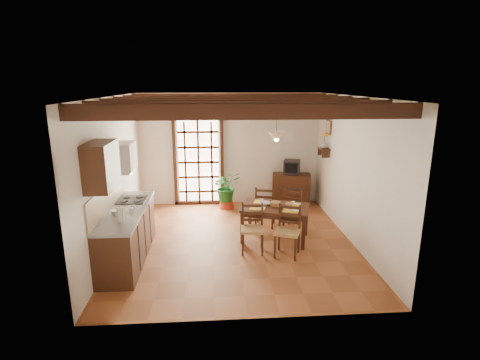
{
  "coord_description": "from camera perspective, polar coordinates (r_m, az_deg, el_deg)",
  "views": [
    {
      "loc": [
        -0.41,
        -6.82,
        3.04
      ],
      "look_at": [
        0.1,
        0.4,
        1.15
      ],
      "focal_mm": 28.0,
      "sensor_mm": 36.0,
      "label": 1
    }
  ],
  "objects": [
    {
      "name": "framed_picture",
      "position": [
        8.88,
        13.36,
        7.84
      ],
      "size": [
        0.03,
        0.32,
        0.32
      ],
      "color": "brown",
      "rests_on": "room_shell"
    },
    {
      "name": "potted_plant",
      "position": [
        9.23,
        -2.08,
        -0.9
      ],
      "size": [
        2.16,
        2.01,
        1.95
      ],
      "primitive_type": "imported",
      "rotation": [
        0.0,
        0.0,
        0.35
      ],
      "color": "#144C19",
      "rests_on": "ground_plane"
    },
    {
      "name": "chair_far_right",
      "position": [
        8.08,
        8.28,
        -5.46
      ],
      "size": [
        0.57,
        0.56,
        0.91
      ],
      "rotation": [
        0.0,
        0.0,
        2.59
      ],
      "color": "#A87E47",
      "rests_on": "ground_plane"
    },
    {
      "name": "ceiling_beams",
      "position": [
        6.84,
        -0.61,
        11.7
      ],
      "size": [
        4.5,
        4.34,
        0.2
      ],
      "color": "black",
      "rests_on": "room_shell"
    },
    {
      "name": "ground_plane",
      "position": [
        7.48,
        -0.55,
        -9.35
      ],
      "size": [
        5.0,
        5.0,
        0.0
      ],
      "primitive_type": "plane",
      "color": "brown"
    },
    {
      "name": "room_shell",
      "position": [
        6.94,
        -0.59,
        4.47
      ],
      "size": [
        4.52,
        5.02,
        2.81
      ],
      "color": "silver",
      "rests_on": "ground_plane"
    },
    {
      "name": "fuse_box",
      "position": [
        9.58,
        7.54,
        6.78
      ],
      "size": [
        0.25,
        0.03,
        0.32
      ],
      "primitive_type": "cube",
      "color": "white",
      "rests_on": "room_shell"
    },
    {
      "name": "dining_table",
      "position": [
        7.4,
        5.42,
        -4.67
      ],
      "size": [
        1.47,
        1.17,
        0.69
      ],
      "rotation": [
        0.0,
        0.0,
        -0.31
      ],
      "color": "#381D12",
      "rests_on": "ground_plane"
    },
    {
      "name": "upper_cabinet",
      "position": [
        5.89,
        -20.38,
        2.03
      ],
      "size": [
        0.35,
        0.8,
        0.7
      ],
      "primitive_type": "cube",
      "color": "#351C11",
      "rests_on": "room_shell"
    },
    {
      "name": "table_bowl",
      "position": [
        7.44,
        3.75,
        -3.58
      ],
      "size": [
        0.24,
        0.24,
        0.05
      ],
      "primitive_type": "imported",
      "rotation": [
        0.0,
        0.0,
        -0.12
      ],
      "color": "white",
      "rests_on": "dining_table"
    },
    {
      "name": "crt_tv",
      "position": [
        9.47,
        7.91,
        2.02
      ],
      "size": [
        0.47,
        0.46,
        0.33
      ],
      "rotation": [
        0.0,
        0.0,
        -0.3
      ],
      "color": "black",
      "rests_on": "sideboard"
    },
    {
      "name": "plant_pot",
      "position": [
        9.36,
        -2.06,
        -3.61
      ],
      "size": [
        0.39,
        0.39,
        0.24
      ],
      "primitive_type": "cone",
      "color": "maroon",
      "rests_on": "ground_plane"
    },
    {
      "name": "range_hood",
      "position": [
        7.09,
        -17.37,
        3.34
      ],
      "size": [
        0.38,
        0.6,
        0.54
      ],
      "color": "white",
      "rests_on": "room_shell"
    },
    {
      "name": "pendant_lamp",
      "position": [
        7.15,
        5.58,
        6.83
      ],
      "size": [
        0.36,
        0.36,
        0.84
      ],
      "color": "black",
      "rests_on": "room_shell"
    },
    {
      "name": "kitchen_counter",
      "position": [
        6.91,
        -16.82,
        -7.86
      ],
      "size": [
        0.64,
        2.25,
        1.38
      ],
      "color": "#351C11",
      "rests_on": "ground_plane"
    },
    {
      "name": "shelf_flowers",
      "position": [
        8.88,
        12.77,
        6.63
      ],
      "size": [
        0.14,
        0.14,
        0.36
      ],
      "color": "yellow",
      "rests_on": "shelf_vase"
    },
    {
      "name": "chair_far_left",
      "position": [
        8.16,
        3.83,
        -5.14
      ],
      "size": [
        0.51,
        0.49,
        0.91
      ],
      "rotation": [
        0.0,
        0.0,
        2.88
      ],
      "color": "#A87E47",
      "rests_on": "ground_plane"
    },
    {
      "name": "sideboard",
      "position": [
        9.62,
        7.78,
        -1.41
      ],
      "size": [
        1.01,
        0.59,
        0.8
      ],
      "primitive_type": "cube",
      "rotation": [
        0.0,
        0.0,
        -0.18
      ],
      "color": "#351C11",
      "rests_on": "ground_plane"
    },
    {
      "name": "shelf_vase",
      "position": [
        8.91,
        12.7,
        5.3
      ],
      "size": [
        0.15,
        0.15,
        0.15
      ],
      "primitive_type": "imported",
      "color": "#B2BFB2",
      "rests_on": "wall_shelf"
    },
    {
      "name": "chair_near_left",
      "position": [
        6.97,
        1.9,
        -8.71
      ],
      "size": [
        0.45,
        0.43,
        0.9
      ],
      "rotation": [
        0.0,
        0.0,
        -0.09
      ],
      "color": "#A87E47",
      "rests_on": "ground_plane"
    },
    {
      "name": "wall_shelf",
      "position": [
        8.93,
        12.65,
        4.42
      ],
      "size": [
        0.2,
        0.42,
        0.2
      ],
      "color": "#351C11",
      "rests_on": "room_shell"
    },
    {
      "name": "chair_near_right",
      "position": [
        6.87,
        7.22,
        -9.09
      ],
      "size": [
        0.55,
        0.54,
        0.92
      ],
      "rotation": [
        0.0,
        0.0,
        -0.39
      ],
      "color": "#A87E47",
      "rests_on": "ground_plane"
    },
    {
      "name": "french_door",
      "position": [
        9.46,
        -6.34,
        3.19
      ],
      "size": [
        1.26,
        0.11,
        2.32
      ],
      "color": "white",
      "rests_on": "ground_plane"
    },
    {
      "name": "table_setting",
      "position": [
        7.38,
        5.43,
        -4.21
      ],
      "size": [
        0.93,
        0.62,
        0.09
      ],
      "rotation": [
        0.0,
        0.0,
        -0.31
      ],
      "color": "yellow",
      "rests_on": "dining_table"
    },
    {
      "name": "counter_items",
      "position": [
        6.82,
        -16.95,
        -3.79
      ],
      "size": [
        0.5,
        1.43,
        0.25
      ],
      "color": "black",
      "rests_on": "kitchen_counter"
    }
  ]
}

